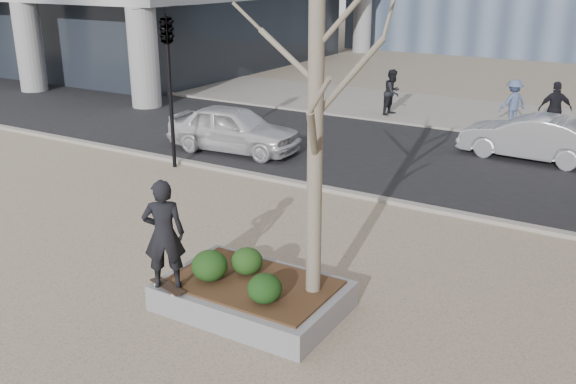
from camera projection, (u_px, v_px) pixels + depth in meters
The scene contains 17 objects.
ground at pixel (206, 293), 11.42m from camera, with size 120.00×120.00×0.00m, color gray.
street at pixel (409, 157), 19.51m from camera, with size 60.00×8.00×0.02m, color black.
far_sidewalk at pixel (473, 114), 25.17m from camera, with size 60.00×6.00×0.02m, color gray.
planter at pixel (253, 296), 10.86m from camera, with size 3.00×2.00×0.45m, color gray.
planter_mulch at pixel (252, 283), 10.78m from camera, with size 2.70×1.70×0.04m, color #382314.
sycamore_tree at pixel (316, 89), 9.43m from camera, with size 2.80×2.80×6.60m, color gray, non-canonical shape.
shrub_left at pixel (210, 266), 10.77m from camera, with size 0.61×0.61×0.52m, color #113310.
shrub_middle at pixel (247, 261), 11.00m from camera, with size 0.55×0.55×0.46m, color #153912.
shrub_right at pixel (265, 289), 10.06m from camera, with size 0.55×0.55×0.47m, color black.
skateboard at pixel (168, 287), 10.60m from camera, with size 0.78×0.20×0.07m, color black, non-canonical shape.
skateboarder at pixel (164, 234), 10.28m from camera, with size 0.67×0.44×1.84m, color black.
police_car at pixel (234, 129), 19.89m from camera, with size 1.70×4.22×1.44m, color silver.
car_silver at pixel (530, 137), 19.10m from camera, with size 1.41×4.04×1.33m, color #A1A3A9.
pedestrian_a at pixel (393, 92), 24.81m from camera, with size 0.85×0.66×1.75m, color black.
pedestrian_b at pixel (513, 102), 23.17m from camera, with size 1.07×0.61×1.65m, color #485982.
pedestrian_c at pixel (555, 109), 21.57m from camera, with size 1.09×0.46×1.87m, color black.
traffic_light_near at pixel (170, 90), 17.87m from camera, with size 0.60×2.48×4.50m, color black, non-canonical shape.
Camera 1 is at (6.48, -7.97, 5.50)m, focal length 40.00 mm.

